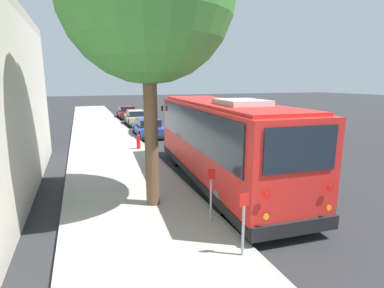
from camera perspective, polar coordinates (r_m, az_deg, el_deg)
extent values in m
plane|color=#28282B|center=(11.43, 6.75, -8.32)|extent=(160.00, 160.00, 0.00)
cube|color=#A3A099|center=(10.35, -11.77, -10.23)|extent=(80.00, 4.17, 0.15)
cube|color=gray|center=(10.84, -0.32, -8.95)|extent=(80.00, 0.14, 0.15)
cube|color=red|center=(11.59, 5.36, 0.69)|extent=(9.88, 3.02, 2.80)
cube|color=black|center=(11.90, 5.24, -5.29)|extent=(9.93, 3.07, 0.28)
cube|color=black|center=(11.49, 5.42, 3.69)|extent=(9.09, 3.05, 1.34)
cube|color=black|center=(16.10, -1.16, 6.06)|extent=(0.17, 2.09, 1.41)
cube|color=black|center=(7.24, 20.10, -0.97)|extent=(0.15, 1.92, 1.07)
cube|color=black|center=(16.05, -1.17, 8.37)|extent=(0.15, 1.72, 0.22)
cube|color=red|center=(11.40, 5.50, 7.82)|extent=(9.27, 2.76, 0.10)
cube|color=silver|center=(9.81, 9.37, 7.78)|extent=(1.87, 1.47, 0.20)
cube|color=black|center=(16.41, -1.15, -0.32)|extent=(0.26, 2.42, 0.36)
cube|color=black|center=(7.86, 19.18, -14.92)|extent=(0.26, 2.42, 0.36)
cylinder|color=red|center=(6.99, 14.12, -9.55)|extent=(0.04, 0.18, 0.18)
cylinder|color=orange|center=(7.19, 13.92, -13.31)|extent=(0.04, 0.14, 0.14)
cylinder|color=red|center=(7.98, 24.93, -7.63)|extent=(0.04, 0.18, 0.18)
cylinder|color=orange|center=(8.15, 24.62, -10.98)|extent=(0.04, 0.14, 0.14)
cube|color=white|center=(16.23, -3.93, 0.13)|extent=(0.06, 0.32, 0.18)
cube|color=white|center=(16.65, 1.45, 0.45)|extent=(0.06, 0.32, 0.18)
cube|color=black|center=(15.45, -5.71, 6.76)|extent=(0.07, 0.10, 0.24)
cylinder|color=black|center=(14.22, -3.00, -2.01)|extent=(1.07, 0.37, 1.05)
cylinder|color=slate|center=(14.22, -3.00, -2.01)|extent=(0.49, 0.35, 0.47)
cylinder|color=black|center=(14.83, 4.85, -1.45)|extent=(1.07, 0.37, 1.05)
cylinder|color=slate|center=(14.83, 4.85, -1.45)|extent=(0.49, 0.35, 0.47)
cylinder|color=black|center=(9.10, 5.57, -10.12)|extent=(1.07, 0.37, 1.05)
cylinder|color=slate|center=(9.10, 5.57, -10.12)|extent=(0.49, 0.35, 0.47)
cylinder|color=black|center=(10.04, 16.78, -8.46)|extent=(1.07, 0.37, 1.05)
cylinder|color=slate|center=(10.04, 16.78, -8.46)|extent=(0.49, 0.35, 0.47)
cube|color=navy|center=(22.10, -8.35, 2.71)|extent=(4.24, 1.77, 0.62)
cube|color=black|center=(21.91, -8.33, 4.09)|extent=(2.02, 1.51, 0.48)
cube|color=navy|center=(21.88, -8.35, 4.71)|extent=(1.94, 1.48, 0.05)
cube|color=black|center=(24.21, -9.35, 2.96)|extent=(0.10, 1.67, 0.20)
cube|color=black|center=(20.08, -7.11, 1.22)|extent=(0.10, 1.67, 0.20)
cylinder|color=black|center=(23.29, -10.91, 2.70)|extent=(0.63, 0.21, 0.63)
cylinder|color=slate|center=(23.29, -10.91, 2.70)|extent=(0.29, 0.22, 0.28)
cylinder|color=black|center=(23.58, -7.11, 2.93)|extent=(0.63, 0.21, 0.63)
cylinder|color=slate|center=(23.58, -7.11, 2.93)|extent=(0.29, 0.22, 0.28)
cylinder|color=black|center=(20.69, -9.73, 1.61)|extent=(0.63, 0.21, 0.63)
cylinder|color=slate|center=(20.69, -9.73, 1.61)|extent=(0.29, 0.22, 0.28)
cylinder|color=black|center=(21.01, -5.49, 1.89)|extent=(0.63, 0.21, 0.63)
cylinder|color=slate|center=(21.01, -5.49, 1.89)|extent=(0.29, 0.22, 0.28)
cube|color=tan|center=(28.23, -10.66, 4.66)|extent=(4.16, 1.72, 0.66)
cube|color=black|center=(28.06, -10.67, 5.79)|extent=(1.98, 1.46, 0.48)
cube|color=tan|center=(28.04, -10.69, 6.27)|extent=(1.90, 1.42, 0.05)
cube|color=black|center=(30.31, -11.26, 4.67)|extent=(0.11, 1.59, 0.20)
cube|color=black|center=(26.22, -9.94, 3.64)|extent=(0.11, 1.59, 0.20)
cylinder|color=black|center=(29.43, -12.48, 4.55)|extent=(0.68, 0.21, 0.68)
cylinder|color=slate|center=(29.43, -12.48, 4.55)|extent=(0.31, 0.23, 0.31)
cylinder|color=black|center=(29.65, -9.61, 4.72)|extent=(0.68, 0.21, 0.68)
cylinder|color=slate|center=(29.65, -9.61, 4.72)|extent=(0.31, 0.23, 0.31)
cylinder|color=black|center=(26.87, -11.80, 3.91)|extent=(0.68, 0.21, 0.68)
cylinder|color=slate|center=(26.87, -11.80, 3.91)|extent=(0.31, 0.23, 0.31)
cylinder|color=black|center=(27.10, -8.66, 4.09)|extent=(0.68, 0.21, 0.68)
cylinder|color=slate|center=(27.10, -8.66, 4.09)|extent=(0.31, 0.23, 0.31)
cube|color=maroon|center=(33.82, -12.37, 5.70)|extent=(4.39, 1.73, 0.63)
cube|color=black|center=(33.65, -12.39, 6.62)|extent=(2.08, 1.49, 0.48)
cube|color=maroon|center=(33.63, -12.40, 7.02)|extent=(2.00, 1.45, 0.05)
cube|color=black|center=(36.02, -12.84, 5.69)|extent=(0.09, 1.65, 0.20)
cube|color=black|center=(31.66, -11.80, 4.93)|extent=(0.09, 1.65, 0.20)
cylinder|color=black|center=(35.11, -13.94, 5.58)|extent=(0.64, 0.20, 0.64)
cylinder|color=slate|center=(35.11, -13.94, 5.58)|extent=(0.29, 0.22, 0.29)
cylinder|color=black|center=(35.30, -11.41, 5.73)|extent=(0.64, 0.20, 0.64)
cylinder|color=slate|center=(35.30, -11.41, 5.73)|extent=(0.29, 0.22, 0.29)
cylinder|color=black|center=(32.37, -13.39, 5.11)|extent=(0.64, 0.20, 0.64)
cylinder|color=slate|center=(32.37, -13.39, 5.11)|extent=(0.29, 0.22, 0.29)
cylinder|color=black|center=(32.59, -10.66, 5.27)|extent=(0.64, 0.20, 0.64)
cylinder|color=slate|center=(32.59, -10.66, 5.27)|extent=(0.29, 0.22, 0.29)
cylinder|color=brown|center=(9.06, -7.77, 1.78)|extent=(0.41, 0.41, 4.41)
cylinder|color=gray|center=(6.87, 9.70, -16.01)|extent=(0.06, 0.06, 1.15)
cube|color=red|center=(6.57, 9.92, -10.47)|extent=(0.02, 0.22, 0.28)
cylinder|color=gray|center=(8.25, 3.62, -10.72)|extent=(0.06, 0.06, 1.22)
cube|color=red|center=(7.99, 3.69, -5.75)|extent=(0.02, 0.22, 0.28)
cylinder|color=red|center=(17.34, -10.16, 0.18)|extent=(0.22, 0.22, 0.65)
sphere|color=red|center=(17.27, -10.20, 1.43)|extent=(0.20, 0.20, 0.20)
cube|color=silver|center=(13.33, 22.04, -6.16)|extent=(2.40, 0.14, 0.01)
cube|color=silver|center=(18.02, 9.20, -0.89)|extent=(2.40, 0.14, 0.01)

